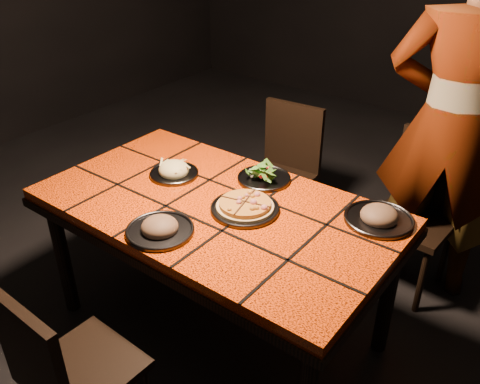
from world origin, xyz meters
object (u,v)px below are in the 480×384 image
Objects in this scene: chair_far_left at (285,164)px; plate_pasta at (174,171)px; diner at (452,126)px; plate_pizza at (245,207)px; dining_table at (216,218)px; chair_far_right at (421,203)px; chair_near at (63,368)px.

plate_pasta is (-0.10, -0.87, 0.28)m from chair_far_left.
diner is 6.23× the size of plate_pizza.
chair_far_right reaches higher than dining_table.
diner is at bearing 56.54° from dining_table.
chair_far_left is 1.03m from diner.
dining_table is 1.89× the size of chair_far_left.
dining_table is 0.88m from chair_near.
chair_far_left is at bearing -8.75° from diner.
plate_pizza is at bearing 13.78° from dining_table.
chair_far_right is (0.62, 0.99, -0.17)m from dining_table.
chair_far_right is 1.34m from plate_pasta.
dining_table is 5.29× the size of plate_pizza.
chair_far_left is (-0.23, 1.81, 0.02)m from chair_near.
dining_table is 0.36m from plate_pasta.
chair_near is at bearing -90.22° from dining_table.
dining_table is 1.18m from chair_far_right.
dining_table is 0.17m from plate_pizza.
chair_far_right reaches higher than plate_pizza.
plate_pasta reaches higher than dining_table.
dining_table is at bearing -119.14° from chair_far_right.
chair_far_left is 0.45× the size of diner.
chair_near is at bearing 56.66° from diner.
chair_far_right reaches higher than plate_pasta.
diner is at bearing 43.12° from plate_pasta.
diner is 1.15m from plate_pizza.
dining_table is at bearing -81.08° from chair_far_left.
chair_far_right is 0.46× the size of diner.
chair_far_left is at bearing 103.66° from dining_table.
chair_far_right is 0.46m from diner.
chair_near is 3.44× the size of plate_pasta.
chair_far_left is at bearing 112.06° from plate_pizza.
chair_near reaches higher than plate_pasta.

